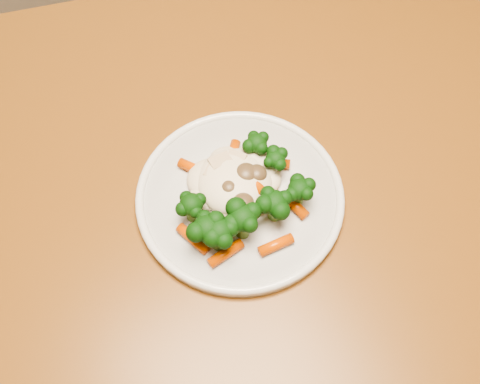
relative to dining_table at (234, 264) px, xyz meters
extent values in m
cube|color=brown|center=(0.00, 0.00, 0.07)|extent=(1.38, 1.06, 0.04)
cube|color=brown|center=(0.62, 0.24, -0.30)|extent=(0.07, 0.07, 0.71)
cylinder|color=white|center=(0.02, 0.03, 0.10)|extent=(0.24, 0.24, 0.01)
ellipsoid|color=#F7E7C5|center=(0.02, 0.05, 0.12)|extent=(0.10, 0.09, 0.04)
ellipsoid|color=black|center=(-0.03, -0.01, 0.13)|extent=(0.05, 0.05, 0.04)
ellipsoid|color=black|center=(0.01, -0.01, 0.13)|extent=(0.05, 0.05, 0.05)
ellipsoid|color=black|center=(0.05, -0.01, 0.13)|extent=(0.05, 0.05, 0.04)
ellipsoid|color=black|center=(0.08, 0.00, 0.12)|extent=(0.04, 0.04, 0.04)
ellipsoid|color=black|center=(0.08, 0.04, 0.12)|extent=(0.04, 0.04, 0.03)
ellipsoid|color=black|center=(0.07, 0.07, 0.12)|extent=(0.04, 0.04, 0.03)
ellipsoid|color=black|center=(-0.04, 0.03, 0.12)|extent=(0.04, 0.04, 0.04)
ellipsoid|color=black|center=(-0.02, -0.01, 0.13)|extent=(0.05, 0.05, 0.04)
cylinder|color=#ED5805|center=(-0.01, 0.08, 0.11)|extent=(0.04, 0.04, 0.01)
cylinder|color=#ED5805|center=(0.04, 0.08, 0.11)|extent=(0.04, 0.04, 0.01)
cylinder|color=#ED5805|center=(0.07, 0.06, 0.11)|extent=(0.05, 0.04, 0.01)
cylinder|color=#ED5805|center=(-0.05, 0.00, 0.11)|extent=(0.03, 0.04, 0.01)
cylinder|color=#ED5805|center=(-0.02, -0.03, 0.11)|extent=(0.04, 0.02, 0.01)
cylinder|color=#ED5805|center=(0.03, -0.04, 0.11)|extent=(0.04, 0.01, 0.01)
cylinder|color=#ED5805|center=(0.07, -0.01, 0.11)|extent=(0.02, 0.04, 0.01)
cylinder|color=#ED5805|center=(0.04, 0.04, 0.12)|extent=(0.02, 0.05, 0.01)
ellipsoid|color=brown|center=(0.04, 0.04, 0.13)|extent=(0.03, 0.03, 0.02)
ellipsoid|color=brown|center=(0.05, 0.04, 0.13)|extent=(0.02, 0.02, 0.02)
ellipsoid|color=brown|center=(0.01, 0.04, 0.13)|extent=(0.02, 0.02, 0.02)
ellipsoid|color=brown|center=(0.02, 0.01, 0.13)|extent=(0.02, 0.02, 0.02)
cube|color=#D4B88D|center=(0.02, 0.07, 0.12)|extent=(0.03, 0.02, 0.01)
cube|color=#D4B88D|center=(0.04, 0.07, 0.12)|extent=(0.03, 0.03, 0.01)
cube|color=#D4B88D|center=(0.00, 0.07, 0.12)|extent=(0.02, 0.02, 0.01)
camera|label=1|loc=(-0.12, -0.27, 0.71)|focal=45.00mm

